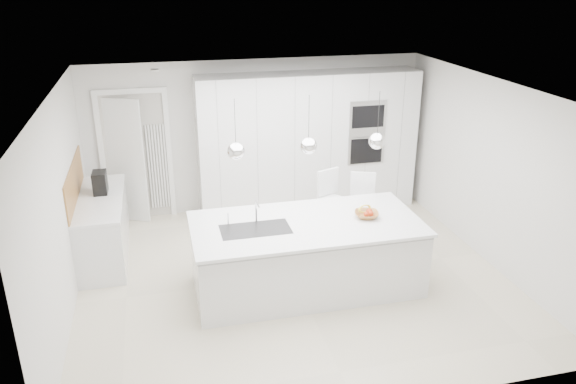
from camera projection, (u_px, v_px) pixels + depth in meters
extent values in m
plane|color=beige|center=(293.00, 277.00, 7.47)|extent=(5.50, 5.50, 0.00)
plane|color=silver|center=(257.00, 136.00, 9.26)|extent=(5.50, 0.00, 5.50)
plane|color=silver|center=(60.00, 210.00, 6.40)|extent=(0.00, 5.00, 5.00)
plane|color=white|center=(294.00, 90.00, 6.54)|extent=(5.50, 5.50, 0.00)
cube|color=silver|center=(308.00, 143.00, 9.20)|extent=(3.60, 0.60, 2.30)
cube|color=white|center=(120.00, 161.00, 8.80)|extent=(0.76, 0.38, 2.00)
cube|color=silver|center=(103.00, 229.00, 7.85)|extent=(0.60, 1.80, 0.86)
cube|color=white|center=(99.00, 199.00, 7.69)|extent=(0.62, 1.82, 0.04)
cube|color=#A87844|center=(74.00, 182.00, 7.52)|extent=(0.02, 1.80, 0.50)
cube|color=silver|center=(307.00, 258.00, 7.06)|extent=(2.80, 1.20, 0.86)
cube|color=white|center=(306.00, 224.00, 6.94)|extent=(2.84, 1.40, 0.04)
cylinder|color=white|center=(256.00, 211.00, 6.88)|extent=(0.02, 0.02, 0.30)
sphere|color=white|center=(236.00, 151.00, 6.33)|extent=(0.20, 0.20, 0.20)
sphere|color=white|center=(309.00, 146.00, 6.51)|extent=(0.20, 0.20, 0.20)
sphere|color=white|center=(377.00, 141.00, 6.70)|extent=(0.20, 0.20, 0.20)
imported|color=#A87844|center=(367.00, 215.00, 7.05)|extent=(0.37, 0.37, 0.07)
cube|color=black|center=(100.00, 182.00, 7.79)|extent=(0.19, 0.29, 0.31)
sphere|color=#B83516|center=(369.00, 212.00, 7.06)|extent=(0.08, 0.08, 0.08)
sphere|color=#B83516|center=(371.00, 214.00, 7.02)|extent=(0.07, 0.07, 0.07)
sphere|color=#B83516|center=(366.00, 214.00, 7.00)|extent=(0.07, 0.07, 0.07)
torus|color=gold|center=(365.00, 209.00, 7.05)|extent=(0.22, 0.16, 0.20)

